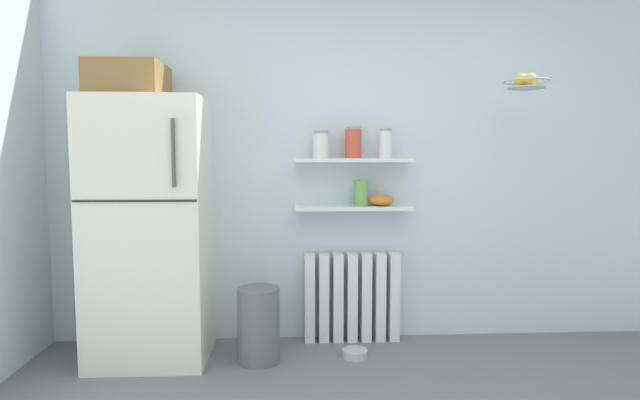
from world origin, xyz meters
TOP-DOWN VIEW (x-y plane):
  - back_wall at (0.00, 2.05)m, footprint 7.04×0.10m
  - refrigerator at (-1.41, 1.68)m, footprint 0.73×0.66m
  - radiator at (-0.06, 1.92)m, footprint 0.68×0.12m
  - wall_shelf_lower at (-0.06, 1.89)m, footprint 0.82×0.22m
  - wall_shelf_upper at (-0.06, 1.89)m, footprint 0.82×0.22m
  - storage_jar_0 at (-0.28, 1.89)m, footprint 0.11×0.11m
  - storage_jar_1 at (-0.06, 1.89)m, footprint 0.12×0.12m
  - storage_jar_2 at (0.17, 1.89)m, footprint 0.09×0.09m
  - vase at (-0.00, 1.89)m, footprint 0.10×0.10m
  - shelf_bowl at (0.14, 1.89)m, footprint 0.18×0.18m
  - trash_bin at (-0.70, 1.57)m, footprint 0.27×0.27m
  - pet_food_bowl at (-0.07, 1.60)m, footprint 0.17×0.17m
  - hanging_fruit_basket at (1.01, 1.56)m, footprint 0.28×0.28m

SIDE VIEW (x-z plane):
  - pet_food_bowl at x=-0.07m, z-range 0.00..0.05m
  - trash_bin at x=-0.70m, z-range 0.00..0.49m
  - radiator at x=-0.06m, z-range 0.00..0.64m
  - refrigerator at x=-1.41m, z-range -0.06..1.86m
  - wall_shelf_lower at x=-0.06m, z-range 0.96..0.98m
  - shelf_bowl at x=0.14m, z-range 0.98..1.06m
  - vase at x=0.00m, z-range 0.98..1.16m
  - back_wall at x=0.00m, z-range 0.00..2.60m
  - wall_shelf_upper at x=-0.06m, z-range 1.29..1.32m
  - storage_jar_0 at x=-0.28m, z-range 1.31..1.50m
  - storage_jar_2 at x=0.17m, z-range 1.31..1.52m
  - storage_jar_1 at x=-0.06m, z-range 1.31..1.53m
  - hanging_fruit_basket at x=1.01m, z-range 1.76..1.85m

